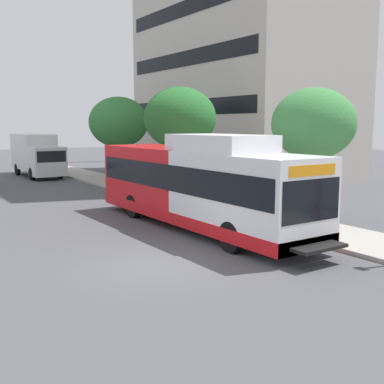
{
  "coord_description": "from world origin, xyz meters",
  "views": [
    {
      "loc": [
        -6.46,
        -11.39,
        4.01
      ],
      "look_at": [
        2.89,
        2.51,
        1.6
      ],
      "focal_mm": 44.09,
      "sensor_mm": 36.0,
      "label": 1
    }
  ],
  "objects_px": {
    "transit_bus": "(198,185)",
    "street_tree_far_block": "(119,122)",
    "street_tree_mid_block": "(180,118)",
    "street_tree_near_stop": "(313,124)",
    "box_truck_background": "(37,154)"
  },
  "relations": [
    {
      "from": "transit_bus",
      "to": "street_tree_far_block",
      "type": "relative_size",
      "value": 2.13
    },
    {
      "from": "transit_bus",
      "to": "street_tree_mid_block",
      "type": "xyz_separation_m",
      "value": [
        4.08,
        7.68,
        2.64
      ]
    },
    {
      "from": "street_tree_near_stop",
      "to": "street_tree_mid_block",
      "type": "height_order",
      "value": "street_tree_mid_block"
    },
    {
      "from": "street_tree_near_stop",
      "to": "street_tree_mid_block",
      "type": "relative_size",
      "value": 0.89
    },
    {
      "from": "street_tree_far_block",
      "to": "street_tree_near_stop",
      "type": "bearing_deg",
      "value": -88.69
    },
    {
      "from": "transit_bus",
      "to": "street_tree_far_block",
      "type": "distance_m",
      "value": 15.81
    },
    {
      "from": "box_truck_background",
      "to": "street_tree_mid_block",
      "type": "bearing_deg",
      "value": -74.48
    },
    {
      "from": "street_tree_near_stop",
      "to": "street_tree_mid_block",
      "type": "bearing_deg",
      "value": 90.83
    },
    {
      "from": "street_tree_far_block",
      "to": "box_truck_background",
      "type": "bearing_deg",
      "value": 118.5
    },
    {
      "from": "street_tree_mid_block",
      "to": "box_truck_background",
      "type": "height_order",
      "value": "street_tree_mid_block"
    },
    {
      "from": "transit_bus",
      "to": "street_tree_near_stop",
      "type": "xyz_separation_m",
      "value": [
        4.22,
        -1.92,
        2.32
      ]
    },
    {
      "from": "street_tree_near_stop",
      "to": "street_tree_far_block",
      "type": "bearing_deg",
      "value": 91.31
    },
    {
      "from": "street_tree_mid_block",
      "to": "street_tree_far_block",
      "type": "bearing_deg",
      "value": 91.91
    },
    {
      "from": "street_tree_mid_block",
      "to": "street_tree_far_block",
      "type": "xyz_separation_m",
      "value": [
        -0.25,
        7.47,
        -0.2
      ]
    },
    {
      "from": "transit_bus",
      "to": "street_tree_near_stop",
      "type": "distance_m",
      "value": 5.18
    }
  ]
}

